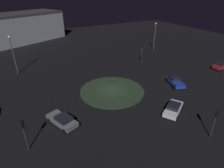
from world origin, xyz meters
The scene contains 11 objects.
ground_plane centered at (0.00, 0.00, 0.00)m, with size 116.16×116.16×0.00m, color black.
roundabout_island centered at (0.00, 0.00, 0.12)m, with size 10.80×10.80×0.25m, color #263823.
car_red centered at (-25.53, 2.56, 0.80)m, with size 4.39×2.09×1.54m.
car_grey centered at (9.73, 4.65, 0.72)m, with size 3.31×4.86×1.41m.
car_white centered at (-4.56, 9.51, 0.74)m, with size 4.61×3.74×1.40m.
car_blue centered at (-11.03, 3.40, 0.76)m, with size 3.07×4.41×1.44m.
traffic_light_northeast centered at (14.16, 7.04, 2.80)m, with size 0.40×0.37×3.92m.
traffic_light_southwest centered at (-12.24, -8.40, 2.72)m, with size 0.40×0.37×3.81m.
traffic_light_north centered at (-4.85, 15.23, 2.73)m, with size 0.35×0.39×3.82m.
streetlamp_southeast centered at (13.32, -15.92, 5.14)m, with size 0.53×0.53×7.72m.
streetlamp_southwest centered at (-21.36, -15.11, 4.69)m, with size 0.47×0.47×7.50m.
Camera 1 is at (13.54, 24.89, 15.83)m, focal length 30.67 mm.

